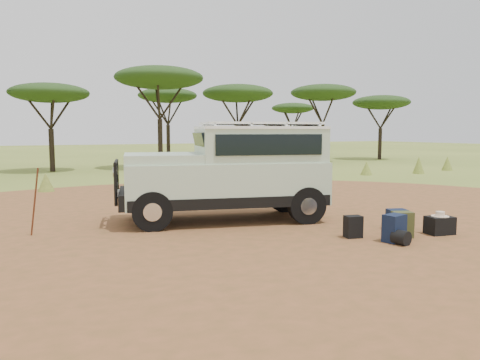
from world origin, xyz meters
name	(u,v)px	position (x,y,z in m)	size (l,w,h in m)	color
ground	(225,232)	(0.00, 0.00, 0.00)	(140.00, 140.00, 0.00)	olive
dirt_clearing	(225,231)	(0.00, 0.00, 0.00)	(23.00, 23.00, 0.01)	brown
grass_fringe	(134,178)	(0.12, 8.67, 0.40)	(36.60, 1.60, 0.90)	olive
acacia_treeline	(96,86)	(0.75, 19.81, 4.87)	(46.70, 13.20, 6.26)	black
safari_vehicle	(232,173)	(0.70, 1.14, 1.18)	(5.30, 3.09, 2.43)	#B6CEB0
walking_staff	(35,202)	(-3.78, 1.38, 0.73)	(0.04, 0.04, 1.48)	brown
backpack_black	(353,227)	(2.12, -1.75, 0.23)	(0.34, 0.25, 0.47)	black
backpack_navy	(394,228)	(2.61, -2.42, 0.28)	(0.43, 0.31, 0.56)	#111F37
backpack_olive	(402,225)	(3.05, -2.20, 0.27)	(0.39, 0.28, 0.55)	#414520
duffel_navy	(397,220)	(3.54, -1.57, 0.23)	(0.41, 0.31, 0.47)	#111F37
hard_case	(440,225)	(4.01, -2.33, 0.20)	(0.55, 0.39, 0.39)	black
stuff_sack	(401,238)	(2.54, -2.66, 0.15)	(0.30, 0.30, 0.30)	black
safari_hat	(440,215)	(4.01, -2.33, 0.43)	(0.37, 0.37, 0.11)	beige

